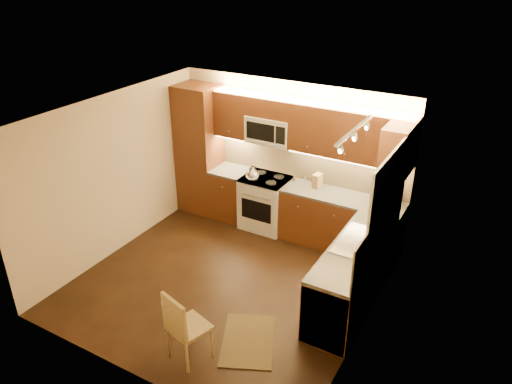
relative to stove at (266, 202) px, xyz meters
The scene contains 37 objects.
floor 1.76m from the stove, 79.85° to the right, with size 4.00×4.00×0.01m, color black.
ceiling 2.66m from the stove, 79.85° to the right, with size 4.00×4.00×0.01m, color beige.
wall_back 0.91m from the stove, 47.29° to the left, with size 4.00×0.01×2.50m, color beige.
wall_front 3.77m from the stove, 85.33° to the right, with size 4.00×0.01×2.50m, color beige.
wall_left 2.51m from the stove, 135.42° to the right, with size 0.01×4.00×2.50m, color beige.
wall_right 2.95m from the stove, 36.06° to the right, with size 0.01×4.00×2.50m, color beige.
pantry 1.52m from the stove, behind, with size 0.70×0.60×2.30m, color #48290F.
base_cab_back_left 0.69m from the stove, behind, with size 0.62×0.60×0.86m, color #48290F.
counter_back_left 0.81m from the stove, behind, with size 0.62×0.60×0.04m, color #3E3A38.
base_cab_back_right 1.34m from the stove, ahead, with size 1.92×0.60×0.86m, color #48290F.
counter_back_right 1.40m from the stove, ahead, with size 1.92×0.60×0.04m, color #3E3A38.
base_cab_right 2.37m from the stove, 32.52° to the right, with size 0.60×2.00×0.86m, color #48290F.
counter_right 2.41m from the stove, 32.52° to the right, with size 0.60×2.00×0.04m, color #3E3A38.
dishwasher 2.81m from the stove, 44.64° to the right, with size 0.58×0.60×0.84m, color silver.
backsplash_back 1.03m from the stove, 25.86° to the left, with size 3.30×0.02×0.60m, color tan.
backsplash_right 2.72m from the stove, 29.11° to the right, with size 0.02×2.00×0.60m, color tan.
upper_cab_back_left 1.58m from the stove, 167.74° to the left, with size 0.62×0.35×0.75m, color #48290F.
upper_cab_back_right 1.95m from the stove, ahead, with size 1.92×0.35×0.75m, color #48290F.
upper_cab_bridge 1.64m from the stove, 90.00° to the left, with size 0.76×0.35×0.31m, color #48290F.
upper_cab_right_corner 2.57m from the stove, ahead, with size 0.35×0.50×0.75m, color #48290F.
stove is the anchor object (origin of this frame).
microwave 1.27m from the stove, 90.00° to the left, with size 0.76×0.38×0.44m, color silver, non-canonical shape.
window_frame 2.79m from the stove, 26.21° to the right, with size 0.03×1.44×1.24m, color silver.
window_blinds 2.77m from the stove, 26.41° to the right, with size 0.02×1.36×1.16m, color silver.
sink 2.35m from the stove, 29.36° to the right, with size 0.52×0.86×0.15m, color silver, non-canonical shape.
faucet 2.52m from the stove, 27.30° to the right, with size 0.20×0.04×0.30m, color silver, non-canonical shape.
track_light_bar 3.01m from the stove, 34.57° to the right, with size 0.04×1.20×0.03m, color silver.
kettle 0.63m from the stove, 133.85° to the right, with size 0.21×0.21×0.24m, color silver, non-canonical shape.
toaster_oven 2.06m from the stove, ahead, with size 0.39×0.30×0.24m, color silver.
knife_block 1.03m from the stove, ahead, with size 0.10×0.17×0.23m, color olive.
spice_jar_a 0.82m from the stove, 23.92° to the left, with size 0.04×0.04×0.10m, color silver.
spice_jar_b 0.68m from the stove, 20.94° to the left, with size 0.04×0.04×0.09m, color brown.
spice_jar_c 0.93m from the stove, 16.86° to the left, with size 0.05×0.05×0.10m, color silver.
spice_jar_d 0.91m from the stove, 20.23° to the left, with size 0.04×0.04×0.08m, color #9B632E.
soap_bottle 2.26m from the stove, 12.66° to the right, with size 0.08×0.09×0.19m, color silver.
rug 2.86m from the stove, 65.69° to the right, with size 0.62×0.94×0.01m, color black.
dining_chair 3.21m from the stove, 77.27° to the right, with size 0.41×0.41×0.94m, color olive, non-canonical shape.
Camera 1 is at (3.24, -4.89, 4.35)m, focal length 34.67 mm.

